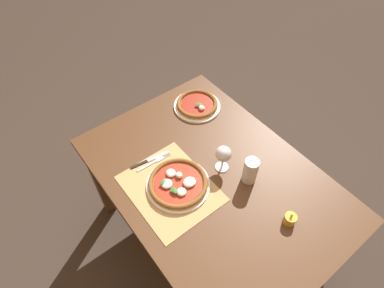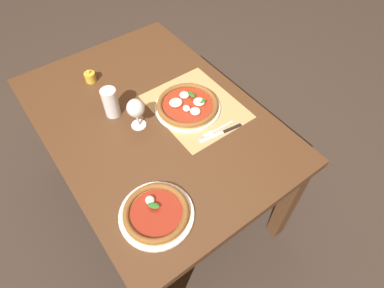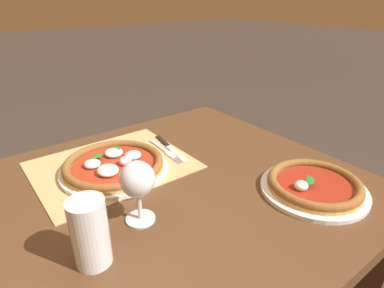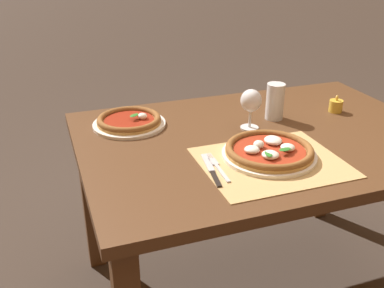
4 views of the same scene
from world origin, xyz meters
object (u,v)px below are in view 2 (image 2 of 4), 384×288
at_px(pint_glass, 111,103).
at_px(pizza_near, 188,105).
at_px(pizza_far, 156,213).
at_px(votive_candle, 90,77).
at_px(wine_glass, 136,109).
at_px(fork, 215,131).
at_px(knife, 221,133).

bearing_deg(pint_glass, pizza_near, -121.37).
xyz_separation_m(pizza_far, votive_candle, (0.84, -0.14, 0.00)).
bearing_deg(wine_glass, pint_glass, 22.97).
relative_size(pizza_far, fork, 1.41).
bearing_deg(knife, pizza_near, 6.83).
xyz_separation_m(pizza_near, pint_glass, (0.18, 0.30, 0.05)).
xyz_separation_m(wine_glass, fork, (-0.24, -0.26, -0.10)).
relative_size(knife, votive_candle, 2.99).
relative_size(pizza_near, pizza_far, 1.12).
distance_m(wine_glass, pint_glass, 0.15).
bearing_deg(pizza_near, knife, -173.17).
height_order(pizza_near, fork, pizza_near).
bearing_deg(wine_glass, fork, -132.73).
relative_size(pint_glass, knife, 0.67).
bearing_deg(pizza_far, fork, -66.54).
distance_m(wine_glass, knife, 0.39).
bearing_deg(fork, votive_candle, 24.50).
distance_m(pint_glass, knife, 0.52).
relative_size(pizza_far, knife, 1.31).
relative_size(pizza_far, votive_candle, 3.91).
bearing_deg(knife, pizza_far, 110.06).
height_order(wine_glass, votive_candle, wine_glass).
distance_m(pizza_far, pint_glass, 0.58).
distance_m(pizza_far, fork, 0.48).
bearing_deg(pizza_far, knife, -69.94).
height_order(pizza_near, pint_glass, pint_glass).
height_order(wine_glass, knife, wine_glass).
height_order(knife, votive_candle, votive_candle).
relative_size(wine_glass, pint_glass, 1.07).
distance_m(wine_glass, votive_candle, 0.43).
bearing_deg(votive_candle, fork, -155.50).
height_order(pizza_far, fork, pizza_far).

